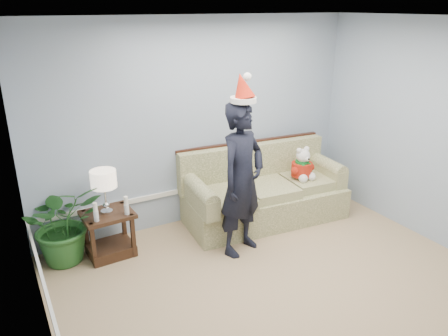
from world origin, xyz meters
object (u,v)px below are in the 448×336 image
teddy_bear (302,167)px  man (242,180)px  sofa (263,193)px  side_table (110,238)px  table_lamp (104,181)px  houseplant (63,223)px

teddy_bear → man: bearing=-163.4°
sofa → side_table: sofa is taller
side_table → table_lamp: table_lamp is taller
side_table → houseplant: (-0.47, 0.13, 0.26)m
side_table → teddy_bear: 2.71m
side_table → houseplant: bearing=164.7°
sofa → houseplant: sofa is taller
table_lamp → teddy_bear: size_ratio=1.12×
sofa → side_table: bearing=-176.5°
table_lamp → man: (1.42, -0.66, -0.03)m
sofa → houseplant: size_ratio=2.36×
sofa → table_lamp: (-2.13, 0.06, 0.59)m
houseplant → man: man is taller
houseplant → teddy_bear: bearing=-6.4°
table_lamp → man: bearing=-25.0°
houseplant → man: (1.89, -0.78, 0.44)m
table_lamp → houseplant: table_lamp is taller
houseplant → sofa: bearing=-4.0°
sofa → teddy_bear: (0.53, -0.17, 0.34)m
table_lamp → houseplant: 0.68m
sofa → man: man is taller
man → teddy_bear: (1.24, 0.43, -0.21)m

